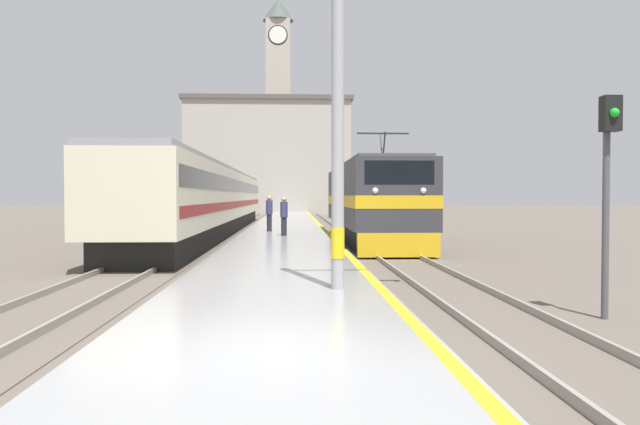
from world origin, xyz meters
name	(u,v)px	position (x,y,z in m)	size (l,w,h in m)	color
ground_plane	(287,231)	(0.00, 30.00, 0.00)	(200.00, 200.00, 0.00)	#60564C
platform	(286,234)	(0.00, 25.00, 0.15)	(4.38, 140.00, 0.30)	#999999
rail_track_near	(360,236)	(3.84, 25.00, 0.03)	(2.83, 140.00, 0.16)	#60564C
rail_track_far	(206,236)	(-4.18, 25.00, 0.03)	(2.83, 140.00, 0.16)	#60564C
locomotive_train	(370,202)	(3.84, 20.56, 1.85)	(2.92, 15.41, 4.59)	black
passenger_train	(215,199)	(-4.18, 28.87, 1.97)	(2.92, 39.54, 3.64)	black
catenary_mast	(344,91)	(1.32, 4.64, 4.15)	(2.94, 0.27, 7.63)	#9E9EA3
person_on_platform	(269,212)	(-0.88, 24.69, 1.28)	(0.34, 0.34, 1.84)	#23232D
second_waiting_passenger	(284,215)	(-0.07, 21.09, 1.24)	(0.34, 0.34, 1.78)	#23232D
clock_tower	(278,100)	(-1.59, 78.19, 15.22)	(4.14, 4.14, 28.97)	#ADA393
station_building	(269,157)	(-2.59, 69.28, 6.93)	(20.02, 10.00, 13.81)	#A8A399
signal_post	(608,170)	(5.67, 2.93, 2.56)	(0.30, 0.39, 3.80)	#4C4C51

